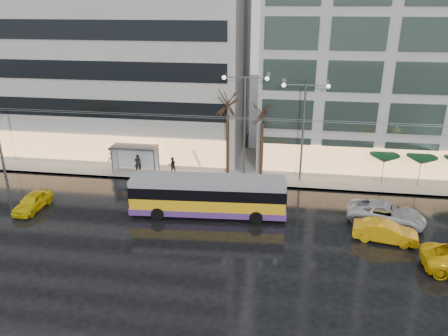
% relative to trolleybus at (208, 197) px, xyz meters
% --- Properties ---
extents(ground, '(140.00, 140.00, 0.00)m').
position_rel_trolleybus_xyz_m(ground, '(-0.15, -3.26, -1.43)').
color(ground, black).
rests_on(ground, ground).
extents(sidewalk, '(80.00, 10.00, 0.15)m').
position_rel_trolleybus_xyz_m(sidewalk, '(1.85, 10.74, -1.36)').
color(sidewalk, gray).
rests_on(sidewalk, ground).
extents(kerb, '(80.00, 0.10, 0.15)m').
position_rel_trolleybus_xyz_m(kerb, '(1.85, 5.79, -1.36)').
color(kerb, slate).
rests_on(kerb, ground).
extents(building_left, '(34.00, 14.00, 22.00)m').
position_rel_trolleybus_xyz_m(building_left, '(-16.15, 15.74, 9.72)').
color(building_left, '#9C9A95').
rests_on(building_left, sidewalk).
extents(building_right, '(32.00, 14.00, 25.00)m').
position_rel_trolleybus_xyz_m(building_right, '(18.85, 15.74, 11.22)').
color(building_right, '#9C9A95').
rests_on(building_right, sidewalk).
extents(trolleybus, '(11.57, 4.68, 5.30)m').
position_rel_trolleybus_xyz_m(trolleybus, '(0.00, 0.00, 0.00)').
color(trolleybus, '#EEAD14').
rests_on(trolleybus, ground).
extents(catenary, '(42.24, 5.12, 7.00)m').
position_rel_trolleybus_xyz_m(catenary, '(0.85, 4.68, 2.82)').
color(catenary, '#595B60').
rests_on(catenary, ground).
extents(bus_shelter, '(4.20, 1.60, 2.51)m').
position_rel_trolleybus_xyz_m(bus_shelter, '(-8.53, 7.43, 0.53)').
color(bus_shelter, '#595B60').
rests_on(bus_shelter, sidewalk).
extents(street_lamp_near, '(3.96, 0.36, 9.03)m').
position_rel_trolleybus_xyz_m(street_lamp_near, '(1.85, 7.54, 4.56)').
color(street_lamp_near, '#595B60').
rests_on(street_lamp_near, sidewalk).
extents(street_lamp_far, '(3.96, 0.36, 8.53)m').
position_rel_trolleybus_xyz_m(street_lamp_far, '(6.85, 7.54, 4.28)').
color(street_lamp_far, '#595B60').
rests_on(street_lamp_far, sidewalk).
extents(tree_a, '(3.20, 3.20, 8.40)m').
position_rel_trolleybus_xyz_m(tree_a, '(0.35, 7.74, 5.65)').
color(tree_a, black).
rests_on(tree_a, sidewalk).
extents(tree_b, '(3.20, 3.20, 7.70)m').
position_rel_trolleybus_xyz_m(tree_b, '(3.35, 7.94, 4.96)').
color(tree_b, black).
rests_on(tree_b, sidewalk).
extents(parasol_a, '(2.50, 2.50, 2.65)m').
position_rel_trolleybus_xyz_m(parasol_a, '(13.85, 7.74, 1.01)').
color(parasol_a, '#595B60').
rests_on(parasol_a, sidewalk).
extents(parasol_b, '(2.50, 2.50, 2.65)m').
position_rel_trolleybus_xyz_m(parasol_b, '(16.85, 7.74, 1.01)').
color(parasol_b, '#595B60').
rests_on(parasol_b, sidewalk).
extents(taxi_a, '(1.69, 3.88, 1.30)m').
position_rel_trolleybus_xyz_m(taxi_a, '(-13.45, -1.18, -0.78)').
color(taxi_a, yellow).
rests_on(taxi_a, ground).
extents(taxi_b, '(4.35, 2.16, 1.37)m').
position_rel_trolleybus_xyz_m(taxi_b, '(12.35, -2.03, -0.75)').
color(taxi_b, orange).
rests_on(taxi_b, ground).
extents(sedan_silver, '(5.87, 3.75, 1.51)m').
position_rel_trolleybus_xyz_m(sedan_silver, '(12.88, 0.57, -0.68)').
color(sedan_silver, '#BAB9BE').
rests_on(sedan_silver, ground).
extents(pedestrian_a, '(1.26, 1.27, 2.19)m').
position_rel_trolleybus_xyz_m(pedestrian_a, '(-7.94, 7.17, 0.15)').
color(pedestrian_a, black).
rests_on(pedestrian_a, sidewalk).
extents(pedestrian_b, '(0.90, 0.82, 1.50)m').
position_rel_trolleybus_xyz_m(pedestrian_b, '(-4.77, 7.56, -0.54)').
color(pedestrian_b, black).
rests_on(pedestrian_b, sidewalk).
extents(pedestrian_c, '(1.21, 0.98, 2.11)m').
position_rel_trolleybus_xyz_m(pedestrian_c, '(-10.61, 7.89, -0.17)').
color(pedestrian_c, black).
rests_on(pedestrian_c, sidewalk).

